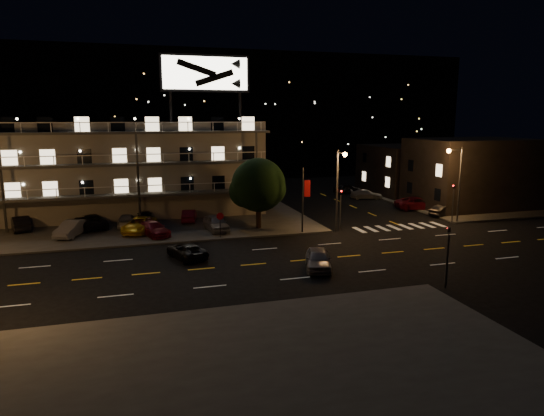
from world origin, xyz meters
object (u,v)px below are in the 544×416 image
object	(u,v)px
tree	(258,187)
lot_car_2	(139,225)
road_car_east	(318,259)
lot_car_7	(127,220)
side_car_0	(443,211)
road_car_west	(186,250)
lot_car_4	(216,223)

from	to	relation	value
tree	lot_car_2	size ratio (longest dim) A/B	1.39
tree	road_car_east	xyz separation A→B (m)	(0.98, -13.81, -3.57)
tree	lot_car_2	world-z (taller)	tree
lot_car_7	side_car_0	distance (m)	34.82
road_car_east	road_car_west	xyz separation A→B (m)	(-9.07, 5.62, -0.15)
lot_car_4	road_car_west	bearing A→B (deg)	-121.96
tree	lot_car_7	xyz separation A→B (m)	(-12.70, 4.29, -3.55)
lot_car_4	lot_car_7	world-z (taller)	lot_car_4
tree	lot_car_2	bearing A→B (deg)	172.95
lot_car_4	lot_car_2	bearing A→B (deg)	161.15
tree	road_car_east	bearing A→B (deg)	-85.92
road_car_west	lot_car_7	bearing A→B (deg)	-88.80
tree	road_car_west	xyz separation A→B (m)	(-8.09, -8.19, -3.72)
lot_car_2	road_car_west	distance (m)	10.22
lot_car_2	lot_car_7	distance (m)	3.09
lot_car_2	tree	bearing A→B (deg)	13.01
lot_car_2	lot_car_7	world-z (taller)	lot_car_2
lot_car_7	tree	bearing A→B (deg)	164.97
lot_car_4	road_car_east	size ratio (longest dim) A/B	1.01
side_car_0	road_car_east	world-z (taller)	road_car_east
lot_car_4	road_car_west	size ratio (longest dim) A/B	1.02
road_car_east	lot_car_2	bearing A→B (deg)	148.13
lot_car_4	side_car_0	bearing A→B (deg)	-5.43
lot_car_2	lot_car_4	world-z (taller)	lot_car_4
lot_car_2	side_car_0	size ratio (longest dim) A/B	1.33
road_car_east	lot_car_4	bearing A→B (deg)	129.79
road_car_east	lot_car_7	bearing A→B (deg)	145.82
side_car_0	lot_car_7	bearing A→B (deg)	61.72
tree	side_car_0	bearing A→B (deg)	1.01
side_car_0	lot_car_2	bearing A→B (deg)	66.37
side_car_0	lot_car_4	bearing A→B (deg)	69.33
lot_car_4	lot_car_7	size ratio (longest dim) A/B	1.04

